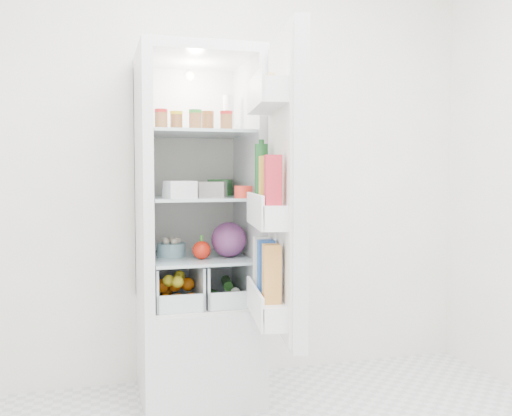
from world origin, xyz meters
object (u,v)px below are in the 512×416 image
object	(u,v)px
refrigerator	(196,270)
red_cabbage	(229,240)
fridge_door	(280,193)
mushroom_bowl	(171,250)

from	to	relation	value
refrigerator	red_cabbage	distance (m)	0.26
refrigerator	fridge_door	distance (m)	0.81
red_cabbage	fridge_door	world-z (taller)	fridge_door
mushroom_bowl	fridge_door	world-z (taller)	fridge_door
red_cabbage	mushroom_bowl	xyz separation A→B (m)	(-0.28, 0.10, -0.06)
refrigerator	fridge_door	xyz separation A→B (m)	(0.26, -0.63, 0.43)
red_cabbage	mushroom_bowl	bearing A→B (deg)	159.87
mushroom_bowl	fridge_door	bearing A→B (deg)	-57.54
refrigerator	fridge_door	size ratio (longest dim) A/B	1.38
fridge_door	mushroom_bowl	bearing A→B (deg)	40.76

